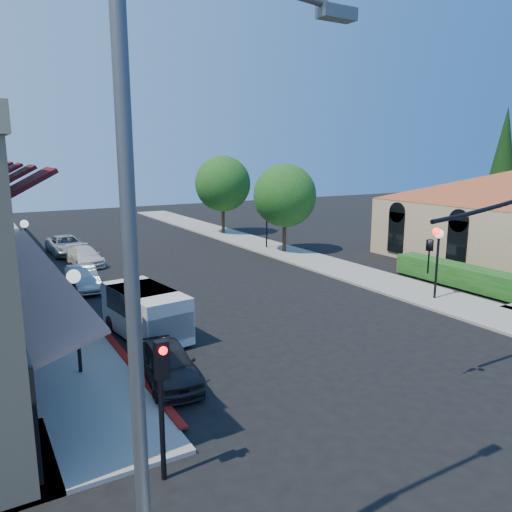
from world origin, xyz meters
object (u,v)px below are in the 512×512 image
street_tree_a (285,196)px  lamppost_right_far (267,213)px  cobra_streetlight (159,299)px  lamppost_left_far (25,235)px  conifer_far (503,164)px  secondary_signal (162,385)px  parked_car_b (83,278)px  street_tree_b (223,184)px  lamppost_right_near (438,246)px  parked_car_c (85,256)px  lamppost_left_near (75,295)px  white_van (146,310)px  parked_car_a (168,364)px  parked_car_d (66,245)px

street_tree_a → lamppost_right_far: size_ratio=1.82×
cobra_streetlight → lamppost_left_far: (0.65, 24.00, -2.53)m
conifer_far → lamppost_right_far: (-19.50, 6.00, -3.62)m
secondary_signal → parked_car_b: 17.57m
street_tree_b → lamppost_right_near: street_tree_b is taller
parked_car_c → lamppost_left_far: bearing=-144.4°
street_tree_a → lamppost_left_far: bearing=180.0°
conifer_far → parked_car_c: size_ratio=2.67×
conifer_far → street_tree_a: size_ratio=1.70×
lamppost_left_near → lamppost_right_far: (17.00, 16.00, 0.00)m
street_tree_a → secondary_signal: street_tree_a is taller
lamppost_right_near → white_van: lamppost_right_near is taller
lamppost_right_near → parked_car_b: bearing=143.7°
lamppost_left_far → lamppost_right_near: same height
cobra_streetlight → lamppost_left_near: (0.65, 10.00, -2.53)m
lamppost_right_near → white_van: (-13.99, 2.26, -1.61)m
street_tree_a → white_van: bearing=-140.6°
secondary_signal → lamppost_left_far: 20.60m
lamppost_right_near → lamppost_right_far: bearing=90.0°
secondary_signal → street_tree_b: bearing=61.2°
secondary_signal → lamppost_left_near: size_ratio=0.93×
parked_car_a → cobra_streetlight: bearing=-103.7°
parked_car_a → street_tree_a: bearing=53.4°
parked_car_a → lamppost_right_far: bearing=57.3°
cobra_streetlight → lamppost_right_near: (17.65, 10.00, -2.53)m
parked_car_b → lamppost_right_far: bearing=22.2°
conifer_far → secondary_signal: size_ratio=3.31×
conifer_far → parked_car_d: 35.56m
white_van → parked_car_d: size_ratio=0.94×
street_tree_b → parked_car_d: street_tree_b is taller
street_tree_a → cobra_streetlight: size_ratio=0.70×
lamppost_right_far → parked_car_a: 23.33m
lamppost_left_near → parked_car_c: 17.53m
cobra_streetlight → lamppost_left_near: size_ratio=2.61×
cobra_streetlight → parked_car_d: bearing=82.8°
street_tree_b → lamppost_left_near: bearing=-125.8°
cobra_streetlight → lamppost_right_far: size_ratio=2.61×
white_van → parked_car_b: size_ratio=1.17×
street_tree_a → lamppost_left_near: bearing=-141.0°
conifer_far → street_tree_b: 23.83m
lamppost_right_far → lamppost_left_far: bearing=-173.3°
lamppost_right_near → parked_car_c: (-13.30, 17.00, -2.14)m
parked_car_d → street_tree_b: bearing=8.4°
conifer_far → cobra_streetlight: 42.20m
secondary_signal → lamppost_left_far: (-0.50, 20.59, 0.42)m
lamppost_left_near → parked_car_d: 21.81m
secondary_signal → parked_car_c: (3.20, 23.59, -1.72)m
cobra_streetlight → lamppost_left_far: cobra_streetlight is taller
parked_car_b → parked_car_c: size_ratio=0.95×
lamppost_left_far → lamppost_left_near: bearing=-90.0°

